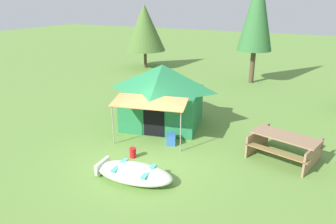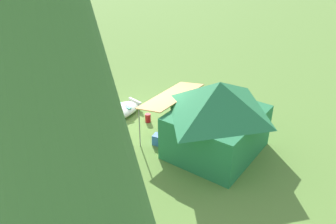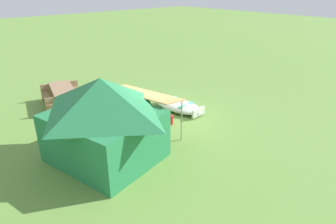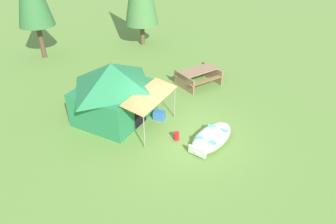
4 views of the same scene
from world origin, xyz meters
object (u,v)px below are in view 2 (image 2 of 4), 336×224
picnic_table (67,192)px  cooler_box (160,140)px  beached_rowboat (115,113)px  canvas_cabin_tent (217,117)px  fuel_can (148,118)px

picnic_table → cooler_box: bearing=-169.9°
picnic_table → cooler_box: (-3.57, -0.64, -0.31)m
beached_rowboat → picnic_table: bearing=41.9°
canvas_cabin_tent → fuel_can: size_ratio=12.65×
beached_rowboat → cooler_box: 2.49m
canvas_cabin_tent → fuel_can: canvas_cabin_tent is taller
canvas_cabin_tent → beached_rowboat: bearing=-73.5°
picnic_table → cooler_box: 3.64m
beached_rowboat → canvas_cabin_tent: 4.22m
fuel_can → cooler_box: bearing=66.0°
beached_rowboat → fuel_can: size_ratio=7.28×
cooler_box → fuel_can: cooler_box is taller
cooler_box → fuel_can: bearing=-114.0°
canvas_cabin_tent → picnic_table: canvas_cabin_tent is taller
beached_rowboat → cooler_box: (-0.09, 2.49, -0.03)m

